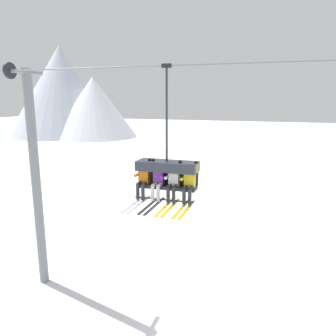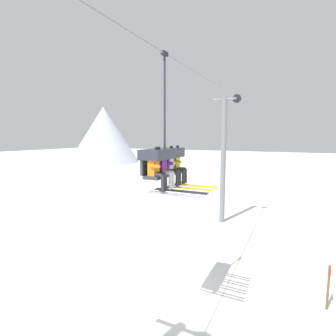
% 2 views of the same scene
% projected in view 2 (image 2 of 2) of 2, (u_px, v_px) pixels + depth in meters
% --- Properties ---
extents(ground_plane, '(200.00, 200.00, 0.00)m').
position_uv_depth(ground_plane, '(164.00, 286.00, 10.52)').
color(ground_plane, white).
extents(mountain_peak_east, '(16.13, 16.13, 12.82)m').
position_uv_depth(mountain_peak_east, '(104.00, 135.00, 61.10)').
color(mountain_peak_east, silver).
rests_on(mountain_peak_east, ground_plane).
extents(lift_tower_far, '(0.36, 1.88, 8.72)m').
position_uv_depth(lift_tower_far, '(224.00, 158.00, 17.91)').
color(lift_tower_far, slate).
rests_on(lift_tower_far, ground_plane).
extents(lift_cable, '(18.08, 0.05, 0.05)m').
position_uv_depth(lift_cable, '(193.00, 71.00, 9.93)').
color(lift_cable, slate).
extents(chairlift_chair, '(1.92, 0.74, 4.05)m').
position_uv_depth(chairlift_chair, '(163.00, 156.00, 8.23)').
color(chairlift_chair, '#33383D').
extents(skier_orange, '(0.48, 1.70, 1.34)m').
position_uv_depth(skier_orange, '(157.00, 170.00, 7.51)').
color(skier_orange, orange).
extents(skier_purple, '(0.48, 1.70, 1.34)m').
position_uv_depth(skier_purple, '(165.00, 168.00, 7.95)').
color(skier_purple, purple).
extents(skier_white, '(0.48, 1.70, 1.34)m').
position_uv_depth(skier_white, '(172.00, 166.00, 8.40)').
color(skier_white, silver).
extents(skier_yellow, '(0.48, 1.70, 1.34)m').
position_uv_depth(skier_yellow, '(179.00, 165.00, 8.84)').
color(skier_yellow, yellow).
extents(trail_sign, '(0.36, 0.08, 1.60)m').
position_uv_depth(trail_sign, '(328.00, 285.00, 9.01)').
color(trail_sign, brown).
rests_on(trail_sign, ground_plane).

